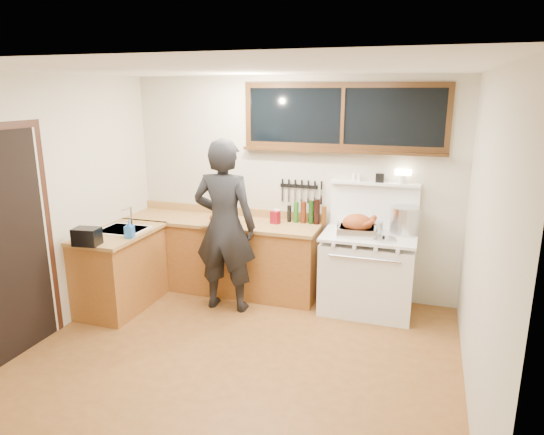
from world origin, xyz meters
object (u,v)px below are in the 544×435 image
(man, at_px, (225,226))
(vintage_stove, at_px, (368,271))
(roast_turkey, at_px, (357,227))
(cutting_board, at_px, (219,219))

(man, bearing_deg, vintage_stove, 16.08)
(vintage_stove, distance_m, roast_turkey, 0.56)
(vintage_stove, bearing_deg, roast_turkey, -138.42)
(cutting_board, relative_size, roast_turkey, 1.12)
(vintage_stove, distance_m, man, 1.68)
(man, height_order, cutting_board, man)
(man, xyz_separation_m, cutting_board, (-0.20, 0.31, -0.02))
(vintage_stove, height_order, man, man)
(vintage_stove, xyz_separation_m, roast_turkey, (-0.12, -0.11, 0.53))
(cutting_board, xyz_separation_m, roast_turkey, (1.62, 0.03, 0.05))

